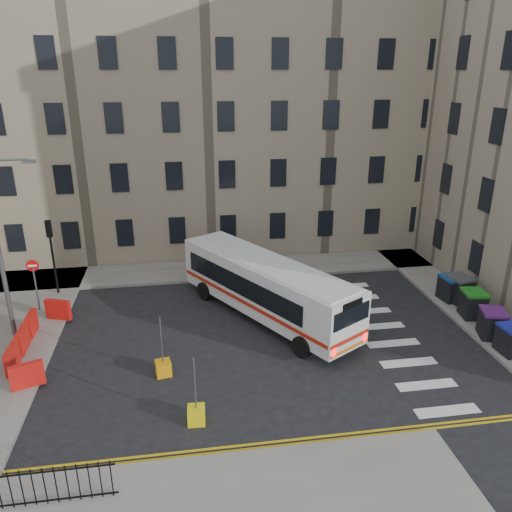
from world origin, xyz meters
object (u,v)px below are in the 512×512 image
object	(u,v)px
wheelie_bin_e	(451,288)
bollard_yellow	(163,368)
wheelie_bin_a	(512,340)
bollard_chevron	(196,415)
bus	(266,286)
wheelie_bin_b	(492,323)
wheelie_bin_d	(459,289)
wheelie_bin_c	(473,304)

from	to	relation	value
wheelie_bin_e	bollard_yellow	size ratio (longest dim) A/B	2.20
wheelie_bin_a	bollard_chevron	distance (m)	13.72
bus	wheelie_bin_b	xyz separation A→B (m)	(9.75, -3.77, -0.88)
wheelie_bin_d	bollard_chevron	size ratio (longest dim) A/B	2.43
wheelie_bin_a	wheelie_bin_d	world-z (taller)	wheelie_bin_d
wheelie_bin_c	bollard_yellow	bearing A→B (deg)	-161.51
wheelie_bin_b	bollard_yellow	bearing A→B (deg)	-160.75
wheelie_bin_c	bollard_yellow	distance (m)	15.15
wheelie_bin_b	wheelie_bin_d	bearing A→B (deg)	99.75
wheelie_bin_b	bollard_yellow	size ratio (longest dim) A/B	2.40
wheelie_bin_b	wheelie_bin_d	world-z (taller)	wheelie_bin_d
wheelie_bin_c	bollard_yellow	xyz separation A→B (m)	(-14.94, -2.50, -0.53)
wheelie_bin_c	wheelie_bin_e	world-z (taller)	wheelie_bin_c
bus	wheelie_bin_c	xyz separation A→B (m)	(10.00, -1.81, -0.86)
wheelie_bin_e	wheelie_bin_b	bearing A→B (deg)	-100.93
wheelie_bin_b	wheelie_bin_e	xyz separation A→B (m)	(0.18, 3.92, -0.00)
wheelie_bin_b	wheelie_bin_d	xyz separation A→B (m)	(0.48, 3.69, 0.03)
bus	bollard_yellow	bearing A→B (deg)	-169.50
bus	wheelie_bin_a	distance (m)	11.09
bus	wheelie_bin_d	bearing A→B (deg)	-31.15
wheelie_bin_c	wheelie_bin_d	distance (m)	1.74
wheelie_bin_a	bollard_chevron	bearing A→B (deg)	-174.76
wheelie_bin_b	bollard_chevron	distance (m)	14.00
wheelie_bin_a	wheelie_bin_b	distance (m)	1.40
wheelie_bin_c	wheelie_bin_e	xyz separation A→B (m)	(-0.06, 1.96, -0.02)
wheelie_bin_e	bollard_yellow	xyz separation A→B (m)	(-14.88, -4.47, -0.51)
wheelie_bin_e	bollard_yellow	world-z (taller)	wheelie_bin_e
wheelie_bin_a	bus	bearing A→B (deg)	147.81
wheelie_bin_a	bollard_yellow	size ratio (longest dim) A/B	2.07
wheelie_bin_b	wheelie_bin_e	distance (m)	3.93
bus	wheelie_bin_b	bearing A→B (deg)	-51.81
wheelie_bin_b	bus	bearing A→B (deg)	175.97
wheelie_bin_c	wheelie_bin_a	bearing A→B (deg)	-84.85
wheelie_bin_a	wheelie_bin_e	bearing A→B (deg)	83.93
bollard_yellow	wheelie_bin_a	bearing A→B (deg)	-3.31
bollard_chevron	bollard_yellow	bearing A→B (deg)	110.80
wheelie_bin_b	bollard_yellow	world-z (taller)	wheelie_bin_b
wheelie_bin_b	wheelie_bin_a	bearing A→B (deg)	-72.04
bus	wheelie_bin_c	bearing A→B (deg)	-40.93
bollard_chevron	wheelie_bin_a	bearing A→B (deg)	9.55
wheelie_bin_c	wheelie_bin_e	distance (m)	1.96
bus	bollard_yellow	size ratio (longest dim) A/B	17.44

